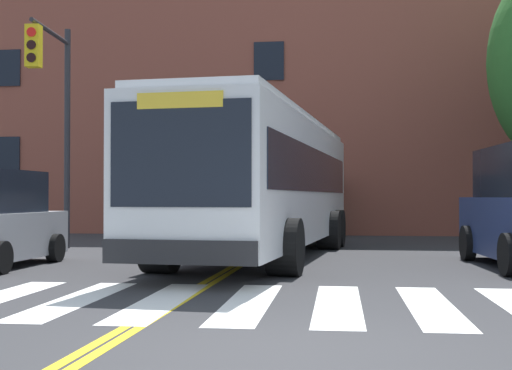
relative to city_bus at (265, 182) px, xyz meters
The scene contains 8 objects.
ground_plane 10.19m from the city_bus, 81.76° to the right, with size 120.00×120.00×0.00m, color #303033.
crosswalk 7.31m from the city_bus, 79.85° to the right, with size 8.83×3.86×0.01m.
lane_line_yellow_inner 7.22m from the city_bus, 93.04° to the left, with size 0.12×36.00×0.01m, color gold.
lane_line_yellow_outer 7.22m from the city_bus, 91.73° to the left, with size 0.12×36.00×0.01m, color gold.
city_bus is the anchor object (origin of this frame).
car_teal_behind_bus 10.07m from the city_bus, 86.27° to the left, with size 2.74×5.23×2.15m.
traffic_light_far_corner 6.10m from the city_bus, 169.21° to the left, with size 0.48×2.76×5.93m.
building_facade 15.53m from the city_bus, 74.41° to the left, with size 38.03×10.08×11.94m.
Camera 1 is at (0.62, -6.29, 1.39)m, focal length 50.00 mm.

